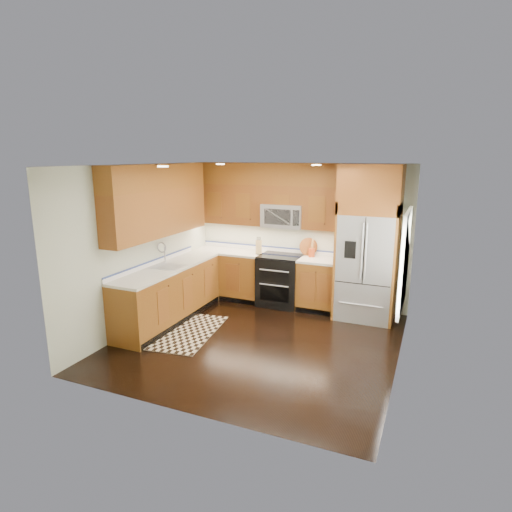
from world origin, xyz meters
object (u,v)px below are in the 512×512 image
at_px(range, 280,280).
at_px(utensil_crock, 312,251).
at_px(rug, 185,332).
at_px(refrigerator, 368,243).
at_px(knife_block, 259,247).

distance_m(range, utensil_crock, 0.81).
relative_size(rug, utensil_crock, 4.73).
xyz_separation_m(refrigerator, rug, (-2.50, -1.76, -1.30)).
height_order(refrigerator, rug, refrigerator).
distance_m(refrigerator, utensil_crock, 1.05).
xyz_separation_m(refrigerator, knife_block, (-1.99, 0.05, -0.24)).
distance_m(rug, utensil_crock, 2.66).
bearing_deg(rug, range, 54.68).
bearing_deg(utensil_crock, rug, -127.62).
bearing_deg(refrigerator, utensil_crock, 169.99).
relative_size(refrigerator, knife_block, 8.22).
bearing_deg(refrigerator, range, 178.60).
distance_m(range, rug, 2.09).
bearing_deg(range, refrigerator, -1.40).
xyz_separation_m(refrigerator, utensil_crock, (-1.01, 0.18, -0.25)).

